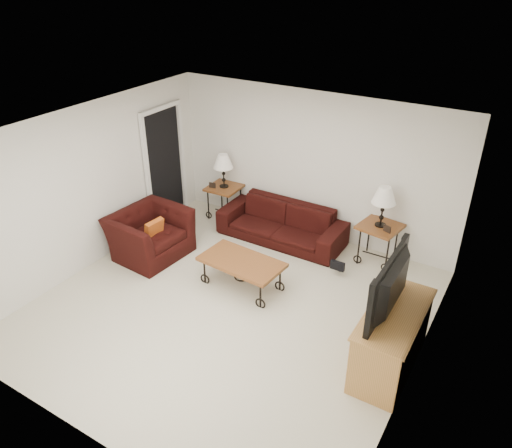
{
  "coord_description": "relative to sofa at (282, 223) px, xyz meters",
  "views": [
    {
      "loc": [
        3.15,
        -4.52,
        4.35
      ],
      "look_at": [
        0.0,
        0.7,
        1.0
      ],
      "focal_mm": 34.7,
      "sensor_mm": 36.0,
      "label": 1
    }
  ],
  "objects": [
    {
      "name": "doorway",
      "position": [
        -2.18,
        -0.37,
        0.71
      ],
      "size": [
        0.08,
        0.94,
        2.04
      ],
      "primitive_type": "cube",
      "color": "black",
      "rests_on": "ground"
    },
    {
      "name": "coffee_table",
      "position": [
        0.16,
        -1.51,
        -0.09
      ],
      "size": [
        1.25,
        0.74,
        0.45
      ],
      "primitive_type": "cube",
      "rotation": [
        0.0,
        0.0,
        -0.07
      ],
      "color": "brown",
      "rests_on": "ground"
    },
    {
      "name": "photo_frame_right",
      "position": [
        1.78,
        0.03,
        0.39
      ],
      "size": [
        0.13,
        0.06,
        0.11
      ],
      "primitive_type": "cube",
      "rotation": [
        0.0,
        0.0,
        -0.38
      ],
      "color": "black",
      "rests_on": "side_table_right"
    },
    {
      "name": "side_table_left",
      "position": [
        -1.3,
        0.18,
        -0.01
      ],
      "size": [
        0.58,
        0.58,
        0.62
      ],
      "primitive_type": "cube",
      "rotation": [
        0.0,
        0.0,
        0.03
      ],
      "color": "brown",
      "rests_on": "ground"
    },
    {
      "name": "lamp_right",
      "position": [
        1.63,
        0.18,
        0.66
      ],
      "size": [
        0.43,
        0.43,
        0.65
      ],
      "primitive_type": null,
      "rotation": [
        0.0,
        0.0,
        -0.17
      ],
      "color": "black",
      "rests_on": "side_table_right"
    },
    {
      "name": "television",
      "position": [
        2.5,
        -1.97,
        0.83
      ],
      "size": [
        0.16,
        1.2,
        0.69
      ],
      "primitive_type": "imported",
      "rotation": [
        0.0,
        0.0,
        -1.57
      ],
      "color": "black",
      "rests_on": "tv_stand"
    },
    {
      "name": "wall_right",
      "position": [
        2.79,
        -2.02,
        0.94
      ],
      "size": [
        0.02,
        5.0,
        2.5
      ],
      "primitive_type": "cube",
      "color": "silver",
      "rests_on": "ground"
    },
    {
      "name": "backpack",
      "position": [
        1.26,
        -0.41,
        -0.1
      ],
      "size": [
        0.39,
        0.34,
        0.44
      ],
      "primitive_type": "ellipsoid",
      "rotation": [
        0.0,
        0.0,
        -0.26
      ],
      "color": "black",
      "rests_on": "ground"
    },
    {
      "name": "armchair",
      "position": [
        -1.59,
        -1.52,
        0.06
      ],
      "size": [
        1.09,
        1.22,
        0.75
      ],
      "primitive_type": "imported",
      "rotation": [
        0.0,
        0.0,
        1.49
      ],
      "color": "black",
      "rests_on": "ground"
    },
    {
      "name": "sofa",
      "position": [
        0.0,
        0.0,
        0.0
      ],
      "size": [
        2.16,
        0.84,
        0.63
      ],
      "primitive_type": "imported",
      "color": "black",
      "rests_on": "ground"
    },
    {
      "name": "photo_frame_left",
      "position": [
        -1.45,
        0.03,
        0.36
      ],
      "size": [
        0.12,
        0.04,
        0.1
      ],
      "primitive_type": "cube",
      "rotation": [
        0.0,
        0.0,
        0.21
      ],
      "color": "black",
      "rests_on": "side_table_left"
    },
    {
      "name": "ground",
      "position": [
        0.29,
        -2.02,
        -0.31
      ],
      "size": [
        5.0,
        5.0,
        0.0
      ],
      "primitive_type": "plane",
      "color": "beige",
      "rests_on": "ground"
    },
    {
      "name": "wall_back",
      "position": [
        0.29,
        0.48,
        0.94
      ],
      "size": [
        5.0,
        0.02,
        2.5
      ],
      "primitive_type": "cube",
      "color": "silver",
      "rests_on": "ground"
    },
    {
      "name": "wall_left",
      "position": [
        -2.21,
        -2.02,
        0.94
      ],
      "size": [
        0.02,
        5.0,
        2.5
      ],
      "primitive_type": "cube",
      "color": "silver",
      "rests_on": "ground"
    },
    {
      "name": "ceiling",
      "position": [
        0.29,
        -2.02,
        2.19
      ],
      "size": [
        5.0,
        5.0,
        0.0
      ],
      "primitive_type": "plane",
      "color": "white",
      "rests_on": "wall_back"
    },
    {
      "name": "side_table_right",
      "position": [
        1.63,
        0.18,
        0.01
      ],
      "size": [
        0.69,
        0.69,
        0.65
      ],
      "primitive_type": "cube",
      "rotation": [
        0.0,
        0.0,
        -0.17
      ],
      "color": "brown",
      "rests_on": "ground"
    },
    {
      "name": "tv_stand",
      "position": [
        2.52,
        -1.97,
        0.09
      ],
      "size": [
        0.56,
        1.34,
        0.8
      ],
      "primitive_type": "cube",
      "color": "#C58149",
      "rests_on": "ground"
    },
    {
      "name": "throw_pillow",
      "position": [
        -1.44,
        -1.57,
        0.21
      ],
      "size": [
        0.11,
        0.34,
        0.34
      ],
      "primitive_type": "cube",
      "rotation": [
        0.0,
        0.0,
        1.49
      ],
      "color": "#C06E18",
      "rests_on": "armchair"
    },
    {
      "name": "wall_front",
      "position": [
        0.29,
        -4.52,
        0.94
      ],
      "size": [
        5.0,
        0.02,
        2.5
      ],
      "primitive_type": "cube",
      "color": "silver",
      "rests_on": "ground"
    },
    {
      "name": "lamp_left",
      "position": [
        -1.3,
        0.18,
        0.61
      ],
      "size": [
        0.36,
        0.36,
        0.62
      ],
      "primitive_type": null,
      "rotation": [
        0.0,
        0.0,
        0.03
      ],
      "color": "black",
      "rests_on": "side_table_left"
    }
  ]
}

